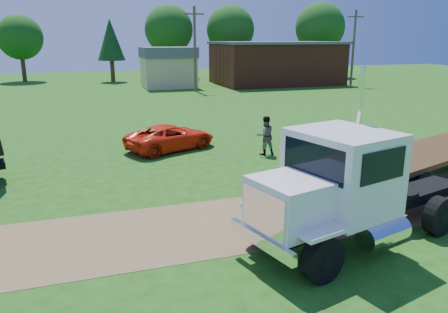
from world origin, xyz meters
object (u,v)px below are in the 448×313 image
object	(u,v)px
white_semi_tractor	(344,189)
orange_pickup	(171,137)
flatbed_trailer	(430,156)
spectator_a	(395,169)

from	to	relation	value
white_semi_tractor	orange_pickup	world-z (taller)	white_semi_tractor
white_semi_tractor	flatbed_trailer	world-z (taller)	white_semi_tractor
orange_pickup	spectator_a	xyz separation A→B (m)	(6.66, -9.38, 0.29)
orange_pickup	flatbed_trailer	world-z (taller)	flatbed_trailer
flatbed_trailer	spectator_a	bearing A→B (deg)	-174.93
orange_pickup	flatbed_trailer	bearing A→B (deg)	-154.19
orange_pickup	spectator_a	size ratio (longest dim) A/B	2.51
white_semi_tractor	orange_pickup	bearing A→B (deg)	86.03
flatbed_trailer	orange_pickup	bearing A→B (deg)	120.13
white_semi_tractor	orange_pickup	size ratio (longest dim) A/B	1.73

